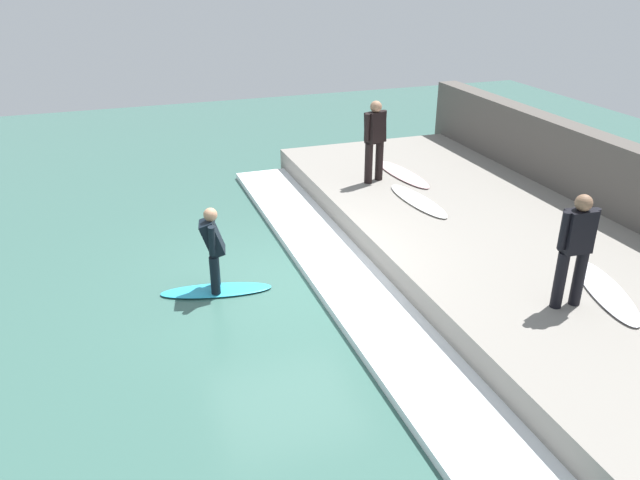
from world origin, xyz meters
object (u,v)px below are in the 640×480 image
Objects in this scene: surfer_riding at (213,245)px; surfboard_waiting_far at (403,174)px; surfboard_spare at (418,200)px; surfboard_riding at (216,290)px; surfboard_waiting_near at (606,291)px; surfer_waiting_near at (576,245)px; surfer_waiting_far at (375,137)px.

surfboard_waiting_far is at bearing 31.39° from surfer_riding.
surfboard_spare is (-0.43, -1.53, 0.00)m from surfboard_waiting_far.
surfboard_riding is at bearing 180.00° from surfer_riding.
surfer_riding is 0.69× the size of surfboard_waiting_near.
surfboard_riding is 0.91× the size of surfboard_waiting_near.
surfer_waiting_near is 5.73m from surfboard_waiting_far.
surfboard_waiting_near is at bearing -77.76° from surfboard_spare.
surfer_waiting_near reaches higher than surfboard_riding.
surfer_waiting_near is (4.27, -2.85, 0.60)m from surfer_riding.
surfer_riding is at bearing 146.32° from surfer_waiting_near.
surfboard_waiting_near is at bearing -28.57° from surfer_riding.
surfer_waiting_near reaches higher than surfboard_waiting_far.
surfer_riding is 0.85× the size of surfer_waiting_near.
surfboard_spare is (4.18, 1.28, -0.27)m from surfer_riding.
surfboard_waiting_far is 1.59m from surfboard_spare.
surfer_riding reaches higher than surfboard_waiting_near.
surfer_waiting_far is (3.85, 2.67, 1.44)m from surfboard_riding.
surfboard_spare is (0.33, -1.39, -0.92)m from surfer_waiting_far.
surfer_riding is 0.67× the size of surfboard_waiting_far.
surfer_waiting_near is 0.79× the size of surfboard_waiting_far.
surfer_waiting_far is at bearing 102.51° from surfboard_waiting_near.
surfer_riding is (0.00, 0.00, 0.79)m from surfboard_riding.
surfboard_waiting_near and surfboard_waiting_far have the same top height.
surfer_waiting_near is 0.82× the size of surfboard_spare.
surfer_waiting_near is at bearing -88.70° from surfboard_spare.
surfboard_waiting_near is at bearing -77.49° from surfer_waiting_far.
surfboard_waiting_near is at bearing 7.02° from surfer_waiting_near.
surfboard_riding is 0.89× the size of surfboard_waiting_far.
surfboard_waiting_near is 4.12m from surfboard_spare.
surfer_waiting_near is (4.27, -2.85, 1.39)m from surfboard_riding.
surfboard_spare is at bearing 17.02° from surfboard_riding.
surfer_riding is 0.81× the size of surfer_waiting_far.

